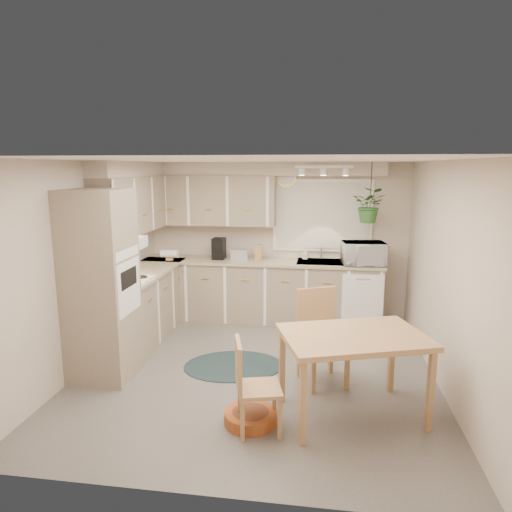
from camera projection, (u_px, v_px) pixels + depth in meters
The scene contains 35 objects.
floor at pixel (257, 370), 5.31m from camera, with size 4.20×4.20×0.00m, color #69645C.
ceiling at pixel (257, 160), 4.85m from camera, with size 4.20×4.20×0.00m, color white.
wall_back at pixel (276, 240), 7.12m from camera, with size 4.00×0.04×2.40m, color beige.
wall_front at pixel (213, 339), 3.04m from camera, with size 4.00×0.04×2.40m, color beige.
wall_left at pixel (89, 264), 5.36m from camera, with size 0.04×4.20×2.40m, color beige.
wall_right at pixel (445, 276), 4.80m from camera, with size 0.04×4.20×2.40m, color beige.
base_cab_left at pixel (145, 305), 6.31m from camera, with size 0.60×1.85×0.90m, color tan.
base_cab_back at pixel (261, 291), 7.00m from camera, with size 3.60×0.60×0.90m, color tan.
counter_left at pixel (144, 272), 6.22m from camera, with size 0.64×1.89×0.04m, color tan.
counter_back at pixel (261, 262), 6.90m from camera, with size 3.64×0.64×0.04m, color tan.
oven_stack at pixel (101, 286), 4.98m from camera, with size 0.65×0.65×2.10m, color tan.
wall_oven_face at pixel (129, 287), 4.94m from camera, with size 0.02×0.56×0.58m, color white.
upper_cab_left at pixel (135, 205), 6.19m from camera, with size 0.35×2.00×0.75m, color tan.
upper_cab_back at pixel (210, 200), 6.97m from camera, with size 2.00×0.35×0.75m, color tan.
soffit_left at pixel (131, 169), 6.10m from camera, with size 0.30×2.00×0.20m, color beige.
soffit_back at pixel (263, 169), 6.79m from camera, with size 3.60×0.30×0.20m, color beige.
cooktop at pixel (127, 280), 5.66m from camera, with size 0.52×0.58×0.02m, color white.
range_hood at pixel (123, 244), 5.57m from camera, with size 0.40×0.60×0.14m, color white.
window_blinds at pixel (322, 216), 6.91m from camera, with size 1.40×0.02×1.00m, color white.
window_frame at pixel (322, 216), 6.92m from camera, with size 1.50×0.02×1.10m, color white.
sink at pixel (321, 265), 6.79m from camera, with size 0.70×0.48×0.10m, color #B3B7BB.
dishwasher_front at pixel (362, 303), 6.49m from camera, with size 0.58×0.01×0.83m, color white.
track_light_bar at pixel (324, 167), 6.27m from camera, with size 0.80×0.04×0.04m, color white.
wall_clock at pixel (286, 177), 6.88m from camera, with size 0.30×0.30×0.03m, color gold.
dining_table at pixel (352, 375), 4.28m from camera, with size 1.29×0.86×0.81m, color tan.
chair_left at pixel (259, 386), 4.03m from camera, with size 0.40×0.40×0.85m, color tan.
chair_back at pixel (323, 338), 4.92m from camera, with size 0.48×0.48×1.02m, color tan.
braided_rug at pixel (233, 366), 5.42m from camera, with size 1.18×0.88×0.01m, color black.
pet_bed at pixel (251, 417), 4.21m from camera, with size 0.49×0.49×0.11m, color #A84C21.
microwave at pixel (363, 251), 6.56m from camera, with size 0.60×0.33×0.40m, color white.
soap_bottle at pixel (305, 257), 6.95m from camera, with size 0.08×0.17×0.08m, color white.
hanging_plant at pixel (370, 209), 6.43m from camera, with size 0.45×0.50×0.39m, color #2B5C24.
coffee_maker at pixel (219, 249), 6.97m from camera, with size 0.18×0.22×0.32m, color black.
toaster at pixel (239, 254), 6.96m from camera, with size 0.26×0.15×0.16m, color #B3B7BB.
knife_block at pixel (259, 252), 6.94m from camera, with size 0.10×0.10×0.23m, color tan.
Camera 1 is at (0.70, -4.91, 2.33)m, focal length 32.00 mm.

